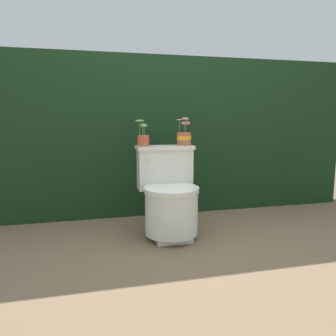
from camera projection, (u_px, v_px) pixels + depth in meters
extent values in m
plane|color=brown|center=(184.00, 239.00, 2.56)|extent=(12.00, 12.00, 0.00)
cube|color=black|center=(156.00, 135.00, 3.48)|extent=(3.92, 0.77, 1.52)
cube|color=silver|center=(171.00, 236.00, 2.57)|extent=(0.28, 0.29, 0.05)
cylinder|color=silver|center=(171.00, 212.00, 2.54)|extent=(0.41, 0.41, 0.33)
cylinder|color=silver|center=(171.00, 189.00, 2.52)|extent=(0.43, 0.43, 0.04)
cube|color=silver|center=(165.00, 169.00, 2.71)|extent=(0.45, 0.16, 0.33)
cube|color=silver|center=(165.00, 147.00, 2.68)|extent=(0.47, 0.18, 0.03)
cylinder|color=silver|center=(148.00, 159.00, 2.56)|extent=(0.02, 0.05, 0.02)
cylinder|color=#9E5638|center=(143.00, 141.00, 2.63)|extent=(0.09, 0.09, 0.09)
cylinder|color=red|center=(143.00, 140.00, 2.63)|extent=(0.09, 0.09, 0.03)
cylinder|color=#332319|center=(143.00, 136.00, 2.62)|extent=(0.08, 0.08, 0.01)
cylinder|color=#4C753D|center=(143.00, 130.00, 2.63)|extent=(0.01, 0.01, 0.08)
ellipsoid|color=#569342|center=(142.00, 125.00, 2.62)|extent=(0.06, 0.04, 0.02)
cylinder|color=#4C753D|center=(140.00, 128.00, 2.62)|extent=(0.01, 0.01, 0.11)
ellipsoid|color=#569342|center=(140.00, 121.00, 2.61)|extent=(0.07, 0.05, 0.02)
cylinder|color=#4C753D|center=(144.00, 131.00, 2.59)|extent=(0.01, 0.01, 0.07)
ellipsoid|color=#569342|center=(144.00, 126.00, 2.58)|extent=(0.06, 0.04, 0.02)
cylinder|color=#9E5638|center=(184.00, 138.00, 2.73)|extent=(0.12, 0.12, 0.11)
cylinder|color=orange|center=(184.00, 138.00, 2.73)|extent=(0.12, 0.12, 0.03)
cylinder|color=#332319|center=(184.00, 133.00, 2.72)|extent=(0.11, 0.11, 0.01)
cylinder|color=#4C753D|center=(186.00, 126.00, 2.73)|extent=(0.01, 0.01, 0.10)
ellipsoid|color=#B26B75|center=(186.00, 119.00, 2.72)|extent=(0.05, 0.04, 0.02)
cylinder|color=#4C753D|center=(180.00, 126.00, 2.74)|extent=(0.01, 0.01, 0.09)
ellipsoid|color=#B26B75|center=(180.00, 120.00, 2.73)|extent=(0.05, 0.04, 0.01)
cylinder|color=#4C753D|center=(185.00, 126.00, 2.68)|extent=(0.01, 0.01, 0.10)
ellipsoid|color=#B26B75|center=(185.00, 119.00, 2.67)|extent=(0.06, 0.04, 0.02)
cylinder|color=#4C753D|center=(186.00, 128.00, 2.70)|extent=(0.01, 0.01, 0.06)
ellipsoid|color=#B26B75|center=(186.00, 123.00, 2.69)|extent=(0.08, 0.05, 0.03)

